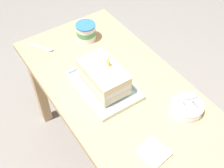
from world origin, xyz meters
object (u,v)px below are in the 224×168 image
(ice_cream_tub, at_px, (86,32))
(napkin_pile, at_px, (154,152))
(birthday_cake, at_px, (103,76))
(serving_spoon_near_tray, at_px, (47,49))
(foil_tray, at_px, (104,86))
(bowl_stack, at_px, (187,107))

(ice_cream_tub, xyz_separation_m, napkin_pile, (0.78, -0.15, -0.04))
(birthday_cake, xyz_separation_m, serving_spoon_near_tray, (-0.41, -0.11, -0.07))
(birthday_cake, distance_m, serving_spoon_near_tray, 0.43)
(foil_tray, height_order, serving_spoon_near_tray, foil_tray)
(foil_tray, distance_m, birthday_cake, 0.07)
(bowl_stack, relative_size, ice_cream_tub, 1.32)
(foil_tray, bearing_deg, birthday_cake, 90.00)
(serving_spoon_near_tray, bearing_deg, foil_tray, 14.68)
(foil_tray, distance_m, bowl_stack, 0.40)
(birthday_cake, height_order, bowl_stack, birthday_cake)
(birthday_cake, relative_size, serving_spoon_near_tray, 1.68)
(ice_cream_tub, bearing_deg, bowl_stack, 9.33)
(birthday_cake, relative_size, ice_cream_tub, 2.19)
(birthday_cake, relative_size, bowl_stack, 1.66)
(ice_cream_tub, bearing_deg, birthday_cake, -18.13)
(bowl_stack, xyz_separation_m, napkin_pile, (0.09, -0.26, -0.01))
(bowl_stack, bearing_deg, serving_spoon_near_tray, -155.12)
(birthday_cake, xyz_separation_m, napkin_pile, (0.41, -0.03, -0.07))
(napkin_pile, bearing_deg, birthday_cake, 176.21)
(bowl_stack, bearing_deg, birthday_cake, -144.49)
(bowl_stack, height_order, serving_spoon_near_tray, bowl_stack)
(ice_cream_tub, relative_size, napkin_pile, 0.90)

